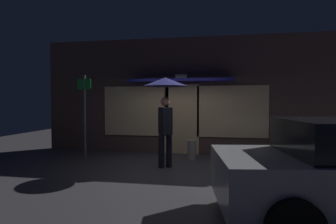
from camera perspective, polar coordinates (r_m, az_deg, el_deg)
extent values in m
plane|color=#423F44|center=(7.14, 0.27, -11.31)|extent=(18.00, 18.00, 0.00)
cube|color=brown|center=(9.27, 2.87, 3.23)|extent=(9.16, 0.30, 3.68)
cube|color=#F9D199|center=(9.12, 2.72, -1.41)|extent=(1.10, 0.04, 2.20)
cube|color=#F9D199|center=(9.43, -6.35, 0.21)|extent=(2.16, 0.04, 1.60)
cube|color=#F9D199|center=(9.03, 12.62, 0.10)|extent=(2.16, 0.04, 1.60)
cube|color=white|center=(9.06, 2.67, 7.12)|extent=(0.36, 0.16, 0.12)
cube|color=navy|center=(8.80, 2.44, 6.28)|extent=(3.20, 0.70, 0.08)
cylinder|color=black|center=(7.30, 0.20, -7.67)|extent=(0.15, 0.15, 0.83)
cylinder|color=black|center=(7.24, -1.31, -7.75)|extent=(0.15, 0.15, 0.83)
cube|color=black|center=(7.18, -0.55, -1.76)|extent=(0.43, 0.52, 0.68)
cube|color=silver|center=(7.27, -1.35, -1.72)|extent=(0.08, 0.13, 0.54)
cube|color=red|center=(7.27, -1.35, -1.88)|extent=(0.04, 0.06, 0.43)
sphere|color=tan|center=(7.17, -0.56, 2.09)|extent=(0.23, 0.23, 0.23)
cylinder|color=slate|center=(7.17, -0.56, 2.68)|extent=(0.02, 0.02, 1.05)
cone|color=#14144C|center=(7.18, -0.56, 6.00)|extent=(1.12, 1.12, 0.21)
cylinder|color=black|center=(5.12, 16.31, -13.09)|extent=(0.67, 0.31, 0.64)
cylinder|color=#595B60|center=(8.40, -16.20, -1.13)|extent=(0.07, 0.07, 2.39)
cube|color=#198C33|center=(8.38, -16.32, 5.33)|extent=(0.40, 0.02, 0.30)
cylinder|color=#B2A899|center=(8.29, 4.74, -7.50)|extent=(0.26, 0.26, 0.55)
cylinder|color=#B2A899|center=(8.53, 21.84, -7.05)|extent=(0.21, 0.21, 0.65)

